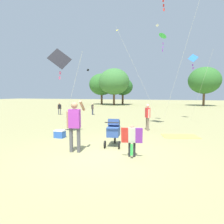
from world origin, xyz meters
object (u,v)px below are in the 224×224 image
Objects in this scene: person_kid_running at (148,115)px; cooler_box at (60,134)px; person_adult_flyer at (75,122)px; person_back_turned at (59,108)px; kite_green_novelty at (162,37)px; person_red_shirt at (93,108)px; kite_adult_black at (60,61)px; picnic_blanket at (180,136)px; child_with_butterfly_kite at (132,138)px; kite_orange_delta at (194,61)px; stroller at (114,130)px.

person_kid_running reaches higher than cooler_box.
person_back_turned is at bearing 125.47° from person_adult_flyer.
kite_green_novelty is 8.82m from person_red_shirt.
picnic_blanket is at bearing 16.78° from kite_adult_black.
person_kid_running is at bearing 92.20° from child_with_butterfly_kite.
kite_orange_delta reaches higher than kite_adult_black.
kite_green_novelty is at bearing 79.33° from stroller.
kite_adult_black is 9.08× the size of cooler_box.
kite_adult_black is (-2.87, 0.93, 2.86)m from stroller.
person_back_turned is at bearing 132.30° from child_with_butterfly_kite.
child_with_butterfly_kite is at bearing -103.59° from kite_orange_delta.
person_adult_flyer is at bearing -45.06° from cooler_box.
kite_adult_black is at bearing 151.92° from child_with_butterfly_kite.
person_kid_running is (1.76, 4.74, -0.18)m from person_adult_flyer.
kite_adult_black is at bearing 131.61° from person_adult_flyer.
stroller is at bearing -110.94° from kite_orange_delta.
kite_adult_black reaches higher than stroller.
person_red_shirt is at bearing 119.42° from child_with_butterfly_kite.
cooler_box is (0.15, -0.39, -3.30)m from kite_adult_black.
kite_adult_black is at bearing 111.51° from cooler_box.
kite_adult_black is 2.55× the size of picnic_blanket.
person_adult_flyer is at bearing -177.61° from child_with_butterfly_kite.
picnic_blanket is at bearing -72.67° from kite_green_novelty.
stroller is 0.19× the size of kite_green_novelty.
child_with_butterfly_kite is at bearing -60.58° from person_red_shirt.
person_adult_flyer is 1.60m from stroller.
stroller is 0.99× the size of person_back_turned.
kite_green_novelty is at bearing -133.43° from kite_orange_delta.
cooler_box is (-6.04, -8.15, -4.16)m from kite_orange_delta.
kite_orange_delta reaches higher than picnic_blanket.
person_kid_running is 4.65m from cooler_box.
kite_orange_delta reaches higher than cooler_box.
person_adult_flyer is 0.43× the size of kite_adult_black.
cooler_box is (-3.49, -3.00, -0.66)m from person_kid_running.
kite_orange_delta is at bearing 81.85° from picnic_blanket.
person_back_turned is at bearing 148.81° from picnic_blanket.
kite_orange_delta is 10.95× the size of cooler_box.
kite_green_novelty reaches higher than stroller.
person_adult_flyer is at bearing -129.48° from stroller.
kite_adult_black is (-3.82, 2.04, 2.86)m from child_with_butterfly_kite.
person_back_turned is (-9.20, 10.11, 0.06)m from child_with_butterfly_kite.
child_with_butterfly_kite is 0.70× the size of person_kid_running.
kite_orange_delta is 12.14m from person_back_turned.
stroller is at bearing 50.52° from person_adult_flyer.
person_kid_running is at bearing -46.42° from person_red_shirt.
child_with_butterfly_kite is 0.17× the size of kite_green_novelty.
kite_adult_black is 3.75× the size of person_red_shirt.
person_red_shirt is 0.68× the size of picnic_blanket.
person_kid_running is at bearing 148.62° from picnic_blanket.
stroller is 10.02m from kite_orange_delta.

